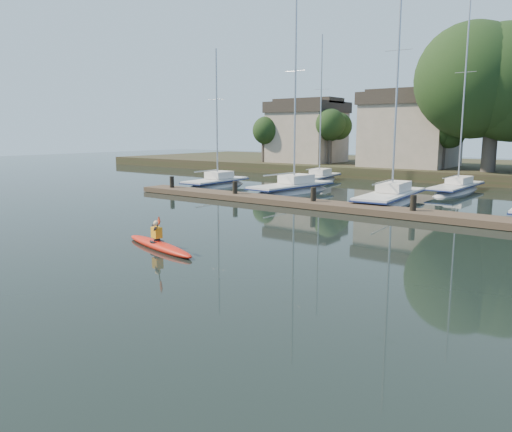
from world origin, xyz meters
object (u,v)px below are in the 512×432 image
Objects in this scene: sailboat_1 at (292,196)px; sailboat_2 at (390,206)px; kayak at (159,244)px; dock at (360,209)px; sailboat_5 at (318,183)px; sailboat_6 at (456,194)px; sailboat_0 at (216,189)px.

sailboat_2 reaches higher than sailboat_1.
kayak is 0.14× the size of dock.
sailboat_5 is (-8.12, 26.38, -0.36)m from kayak.
kayak is at bearing -101.61° from sailboat_2.
sailboat_6 is at bearing 74.65° from sailboat_2.
sailboat_5 reaches higher than dock.
sailboat_1 is (7.08, 0.38, -0.00)m from sailboat_0.
sailboat_2 is at bearing 90.50° from dock.
sailboat_5 reaches higher than sailboat_0.
sailboat_2 is (14.92, -0.33, -0.00)m from sailboat_0.
sailboat_1 is at bearing 0.01° from sailboat_0.
sailboat_1 is 12.29m from sailboat_6.
dock is 17.22m from sailboat_5.
sailboat_5 is (-10.46, 9.13, 0.03)m from sailboat_2.
sailboat_6 reaches higher than sailboat_1.
dock is 4.53m from sailboat_2.
dock is 9.46m from sailboat_1.
dock is at bearing -93.39° from sailboat_2.
kayak is 27.61m from sailboat_5.
sailboat_0 is at bearing 162.08° from dock.
sailboat_0 is at bearing -171.45° from sailboat_1.
sailboat_0 is at bearing -152.17° from sailboat_6.
sailboat_2 reaches higher than sailboat_6.
dock is 2.29× the size of sailboat_6.
kayak is at bearing -100.58° from dock.
sailboat_5 is at bearing 112.77° from sailboat_1.
sailboat_2 is at bearing -49.84° from sailboat_5.
sailboat_0 is (-12.58, 17.57, -0.38)m from kayak.
sailboat_1 is at bearing -81.46° from sailboat_5.
sailboat_5 is at bearing 134.98° from sailboat_2.
dock is 15.73m from sailboat_0.
sailboat_2 is 13.89m from sailboat_5.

